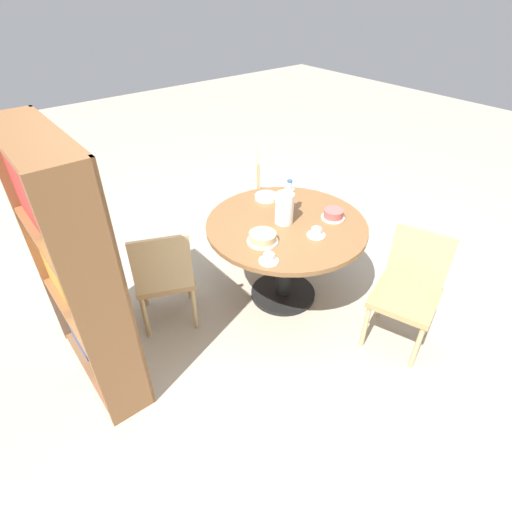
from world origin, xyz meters
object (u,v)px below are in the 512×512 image
at_px(chair_a, 164,275).
at_px(cake_main, 263,238).
at_px(water_bottle, 289,200).
at_px(cup_b, 316,233).
at_px(chair_c, 272,195).
at_px(bookshelf, 78,271).
at_px(coffee_pot, 284,207).
at_px(cup_a, 269,259).
at_px(cake_second, 333,214).
at_px(chair_b, 408,288).

xyz_separation_m(chair_a, cake_main, (-0.40, -0.59, 0.29)).
xyz_separation_m(water_bottle, cup_b, (-0.36, 0.06, -0.09)).
relative_size(chair_c, bookshelf, 0.52).
bearing_deg(cup_b, water_bottle, -9.53).
height_order(coffee_pot, cup_b, coffee_pot).
distance_m(chair_a, cup_b, 1.14).
relative_size(chair_c, coffee_pot, 3.12).
distance_m(chair_c, water_bottle, 0.88).
distance_m(chair_a, cake_main, 0.77).
bearing_deg(chair_a, cup_b, 171.82).
bearing_deg(cup_a, cup_b, -86.98).
bearing_deg(cake_main, water_bottle, -65.92).
xyz_separation_m(cake_second, cup_b, (-0.09, 0.27, -0.01)).
bearing_deg(cup_b, cup_a, 93.02).
bearing_deg(water_bottle, cake_main, 114.08).
bearing_deg(cake_main, chair_a, 55.87).
relative_size(cake_main, cake_second, 1.24).
bearing_deg(chair_b, cup_b, -171.59).
bearing_deg(chair_b, bookshelf, -139.85).
height_order(chair_b, cup_b, chair_b).
height_order(chair_a, cup_b, chair_a).
xyz_separation_m(bookshelf, cup_b, (-0.48, -1.50, -0.10)).
bearing_deg(bookshelf, chair_a, 100.35).
bearing_deg(chair_b, chair_a, -152.33).
relative_size(cup_a, cup_b, 1.00).
bearing_deg(chair_b, cup_a, -145.93).
bearing_deg(chair_a, bookshelf, 33.82).
height_order(chair_a, chair_c, same).
bearing_deg(chair_a, cake_main, 169.35).
xyz_separation_m(chair_c, cup_a, (-1.07, 0.95, 0.28)).
height_order(bookshelf, coffee_pot, bookshelf).
bearing_deg(bookshelf, cake_second, 77.64).
relative_size(chair_a, cup_b, 6.50).
relative_size(chair_a, bookshelf, 0.52).
height_order(chair_a, bookshelf, bookshelf).
bearing_deg(cake_second, coffee_pot, 59.83).
relative_size(bookshelf, cake_second, 9.34).
height_order(chair_c, coffee_pot, coffee_pot).
height_order(coffee_pot, water_bottle, water_bottle).
height_order(cake_second, cup_a, cake_second).
bearing_deg(chair_c, cake_second, -154.45).
height_order(chair_b, coffee_pot, coffee_pot).
xyz_separation_m(chair_c, bookshelf, (-0.56, 1.98, 0.37)).
bearing_deg(cake_main, bookshelf, 75.38).
bearing_deg(cake_second, cake_main, 81.89).
bearing_deg(bookshelf, cake_main, 75.38).
distance_m(water_bottle, cake_main, 0.46).
distance_m(bookshelf, cup_b, 1.57).
height_order(bookshelf, water_bottle, bookshelf).
distance_m(chair_a, coffee_pot, 1.01).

